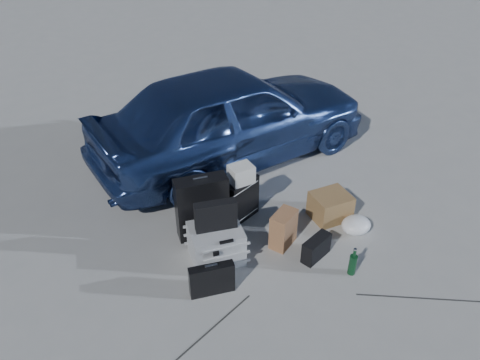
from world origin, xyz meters
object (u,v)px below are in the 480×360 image
(suitcase_left, at_px, (202,207))
(green_bottle, at_px, (353,262))
(pelican_case, at_px, (216,243))
(duffel_bag, at_px, (211,202))
(briefcase, at_px, (212,280))
(car, at_px, (232,115))
(suitcase_right, at_px, (242,199))
(cardboard_box, at_px, (330,206))

(suitcase_left, height_order, green_bottle, suitcase_left)
(pelican_case, relative_size, duffel_bag, 0.88)
(briefcase, height_order, suitcase_left, suitcase_left)
(duffel_bag, bearing_deg, pelican_case, -117.04)
(suitcase_left, xyz_separation_m, green_bottle, (1.02, -1.32, -0.21))
(pelican_case, bearing_deg, suitcase_left, 95.17)
(car, height_order, green_bottle, car)
(briefcase, height_order, suitcase_right, suitcase_right)
(briefcase, distance_m, duffel_bag, 1.27)
(briefcase, bearing_deg, pelican_case, 71.53)
(suitcase_left, bearing_deg, green_bottle, -40.47)
(duffel_bag, bearing_deg, green_bottle, -68.32)
(suitcase_right, bearing_deg, green_bottle, -88.00)
(briefcase, bearing_deg, suitcase_left, 83.35)
(briefcase, distance_m, cardboard_box, 1.77)
(pelican_case, bearing_deg, green_bottle, -27.52)
(duffel_bag, height_order, cardboard_box, cardboard_box)
(cardboard_box, bearing_deg, car, 100.06)
(pelican_case, relative_size, green_bottle, 1.67)
(pelican_case, height_order, suitcase_left, suitcase_left)
(briefcase, relative_size, suitcase_left, 0.59)
(suitcase_right, relative_size, cardboard_box, 1.25)
(briefcase, relative_size, suitcase_right, 0.83)
(suitcase_left, height_order, duffel_bag, suitcase_left)
(briefcase, xyz_separation_m, cardboard_box, (1.73, 0.34, -0.01))
(suitcase_left, distance_m, duffel_bag, 0.45)
(car, relative_size, suitcase_left, 5.25)
(pelican_case, bearing_deg, briefcase, -110.38)
(car, distance_m, briefcase, 2.58)
(suitcase_right, height_order, green_bottle, suitcase_right)
(duffel_bag, bearing_deg, suitcase_left, -134.33)
(car, relative_size, cardboard_box, 9.20)
(briefcase, bearing_deg, duffel_bag, 77.25)
(car, height_order, duffel_bag, car)
(briefcase, bearing_deg, car, 70.45)
(suitcase_left, relative_size, green_bottle, 2.32)
(pelican_case, xyz_separation_m, briefcase, (-0.27, -0.41, -0.02))
(duffel_bag, height_order, green_bottle, green_bottle)
(cardboard_box, bearing_deg, suitcase_right, 149.94)
(car, xyz_separation_m, suitcase_left, (-1.10, -1.27, -0.29))
(car, xyz_separation_m, duffel_bag, (-0.84, -0.97, -0.51))
(pelican_case, height_order, duffel_bag, pelican_case)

